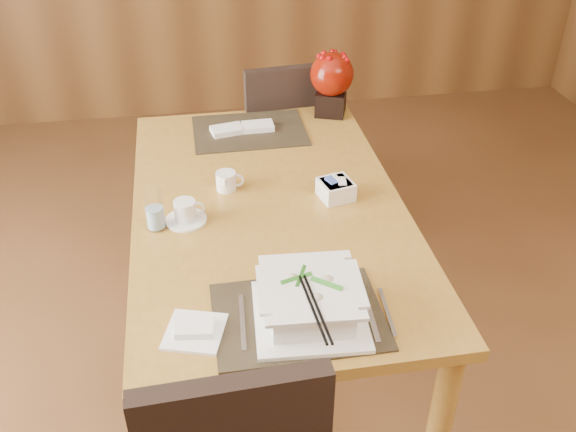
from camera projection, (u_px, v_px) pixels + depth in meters
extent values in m
cube|color=#AC7C2F|center=(269.00, 210.00, 2.16)|extent=(0.90, 1.50, 0.04)
cylinder|color=#AC7C2F|center=(163.00, 203.00, 2.88)|extent=(0.07, 0.07, 0.71)
cylinder|color=#AC7C2F|center=(332.00, 188.00, 2.99)|extent=(0.07, 0.07, 0.71)
cube|color=black|center=(298.00, 316.00, 1.70)|extent=(0.45, 0.33, 0.01)
cube|color=black|center=(249.00, 131.00, 2.59)|extent=(0.45, 0.33, 0.01)
cube|color=white|center=(310.00, 317.00, 1.69)|extent=(0.31, 0.31, 0.01)
cube|color=white|center=(310.00, 301.00, 1.66)|extent=(0.22, 0.22, 0.10)
cylinder|color=#CECE6F|center=(310.00, 301.00, 1.66)|extent=(0.19, 0.19, 0.08)
cylinder|color=white|center=(186.00, 220.00, 2.07)|extent=(0.13, 0.13, 0.01)
cylinder|color=white|center=(185.00, 210.00, 2.05)|extent=(0.07, 0.07, 0.07)
cylinder|color=black|center=(184.00, 203.00, 2.03)|extent=(0.06, 0.06, 0.01)
cylinder|color=white|center=(154.00, 209.00, 2.00)|extent=(0.07, 0.07, 0.14)
cube|color=white|center=(336.00, 189.00, 2.17)|extent=(0.13, 0.13, 0.06)
cube|color=black|center=(331.00, 103.00, 2.71)|extent=(0.15, 0.15, 0.10)
sphere|color=maroon|center=(332.00, 74.00, 2.64)|extent=(0.18, 0.18, 0.18)
cube|color=white|center=(195.00, 332.00, 1.65)|extent=(0.18, 0.18, 0.01)
cube|color=black|center=(281.00, 150.00, 3.13)|extent=(0.47, 0.47, 0.06)
cube|color=black|center=(292.00, 118.00, 2.83)|extent=(0.42, 0.09, 0.47)
cylinder|color=black|center=(305.00, 168.00, 3.44)|extent=(0.03, 0.03, 0.40)
cylinder|color=black|center=(326.00, 203.00, 3.16)|extent=(0.03, 0.03, 0.40)
cylinder|color=black|center=(240.00, 177.00, 3.36)|extent=(0.03, 0.03, 0.40)
cylinder|color=black|center=(255.00, 214.00, 3.08)|extent=(0.03, 0.03, 0.40)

